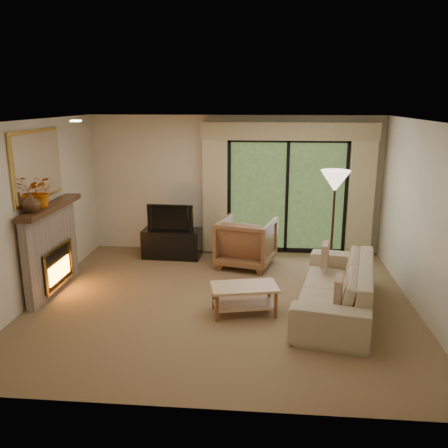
# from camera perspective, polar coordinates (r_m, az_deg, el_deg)

# --- Properties ---
(floor) EXTENTS (5.50, 5.50, 0.00)m
(floor) POSITION_cam_1_polar(r_m,az_deg,el_deg) (7.05, -0.22, -9.31)
(floor) COLOR brown
(floor) RESTS_ON ground
(ceiling) EXTENTS (5.50, 5.50, 0.00)m
(ceiling) POSITION_cam_1_polar(r_m,az_deg,el_deg) (6.44, -0.24, 12.33)
(ceiling) COLOR white
(ceiling) RESTS_ON ground
(wall_back) EXTENTS (5.00, 0.00, 5.00)m
(wall_back) POSITION_cam_1_polar(r_m,az_deg,el_deg) (9.06, 1.25, 4.75)
(wall_back) COLOR beige
(wall_back) RESTS_ON ground
(wall_front) EXTENTS (5.00, 0.00, 5.00)m
(wall_front) POSITION_cam_1_polar(r_m,az_deg,el_deg) (4.25, -3.40, -6.96)
(wall_front) COLOR beige
(wall_front) RESTS_ON ground
(wall_left) EXTENTS (0.00, 5.00, 5.00)m
(wall_left) POSITION_cam_1_polar(r_m,az_deg,el_deg) (7.40, -21.96, 1.39)
(wall_left) COLOR beige
(wall_left) RESTS_ON ground
(wall_right) EXTENTS (0.00, 5.00, 5.00)m
(wall_right) POSITION_cam_1_polar(r_m,az_deg,el_deg) (6.94, 23.02, 0.45)
(wall_right) COLOR beige
(wall_right) RESTS_ON ground
(fireplace) EXTENTS (0.24, 1.70, 1.37)m
(fireplace) POSITION_cam_1_polar(r_m,az_deg,el_deg) (7.67, -20.06, -2.74)
(fireplace) COLOR gray
(fireplace) RESTS_ON floor
(mirror) EXTENTS (0.07, 1.45, 1.02)m
(mirror) POSITION_cam_1_polar(r_m,az_deg,el_deg) (7.45, -21.51, 6.62)
(mirror) COLOR #D8B151
(mirror) RESTS_ON wall_left
(sliding_door) EXTENTS (2.26, 0.10, 2.16)m
(sliding_door) POSITION_cam_1_polar(r_m,az_deg,el_deg) (9.04, 7.57, 3.31)
(sliding_door) COLOR black
(sliding_door) RESTS_ON floor
(curtain_left) EXTENTS (0.45, 0.18, 2.35)m
(curtain_left) POSITION_cam_1_polar(r_m,az_deg,el_deg) (8.95, -1.06, 3.98)
(curtain_left) COLOR tan
(curtain_left) RESTS_ON floor
(curtain_right) EXTENTS (0.45, 0.18, 2.35)m
(curtain_right) POSITION_cam_1_polar(r_m,az_deg,el_deg) (9.07, 16.18, 3.54)
(curtain_right) COLOR tan
(curtain_right) RESTS_ON floor
(cornice) EXTENTS (3.20, 0.24, 0.32)m
(cornice) POSITION_cam_1_polar(r_m,az_deg,el_deg) (8.79, 7.86, 11.01)
(cornice) COLOR tan
(cornice) RESTS_ON wall_back
(media_console) EXTENTS (1.09, 0.53, 0.53)m
(media_console) POSITION_cam_1_polar(r_m,az_deg,el_deg) (8.92, -6.26, -2.33)
(media_console) COLOR black
(media_console) RESTS_ON floor
(tv) EXTENTS (0.86, 0.15, 0.49)m
(tv) POSITION_cam_1_polar(r_m,az_deg,el_deg) (8.78, -6.35, 0.88)
(tv) COLOR black
(tv) RESTS_ON media_console
(armchair) EXTENTS (1.13, 1.15, 0.86)m
(armchair) POSITION_cam_1_polar(r_m,az_deg,el_deg) (8.38, 2.69, -2.20)
(armchair) COLOR brown
(armchair) RESTS_ON floor
(sofa) EXTENTS (1.43, 2.58, 0.71)m
(sofa) POSITION_cam_1_polar(r_m,az_deg,el_deg) (6.82, 13.33, -7.30)
(sofa) COLOR tan
(sofa) RESTS_ON floor
(pillow_near) EXTENTS (0.16, 0.35, 0.34)m
(pillow_near) POSITION_cam_1_polar(r_m,az_deg,el_deg) (6.08, 13.59, -7.77)
(pillow_near) COLOR brown
(pillow_near) RESTS_ON sofa
(pillow_far) EXTENTS (0.16, 0.36, 0.35)m
(pillow_far) POSITION_cam_1_polar(r_m,az_deg,el_deg) (7.39, 12.07, -3.61)
(pillow_far) COLOR brown
(pillow_far) RESTS_ON sofa
(coffee_table) EXTENTS (0.99, 0.68, 0.41)m
(coffee_table) POSITION_cam_1_polar(r_m,az_deg,el_deg) (6.61, 2.44, -9.06)
(coffee_table) COLOR tan
(coffee_table) RESTS_ON floor
(floor_lamp) EXTENTS (0.55, 0.55, 1.78)m
(floor_lamp) POSITION_cam_1_polar(r_m,az_deg,el_deg) (7.96, 12.94, -0.05)
(floor_lamp) COLOR #FFE6C8
(floor_lamp) RESTS_ON floor
(vase) EXTENTS (0.28, 0.28, 0.27)m
(vase) POSITION_cam_1_polar(r_m,az_deg,el_deg) (7.03, -22.20, 2.43)
(vase) COLOR #452A18
(vase) RESTS_ON fireplace
(branches) EXTENTS (0.44, 0.39, 0.45)m
(branches) POSITION_cam_1_polar(r_m,az_deg,el_deg) (7.30, -21.12, 3.66)
(branches) COLOR #C45A0D
(branches) RESTS_ON fireplace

